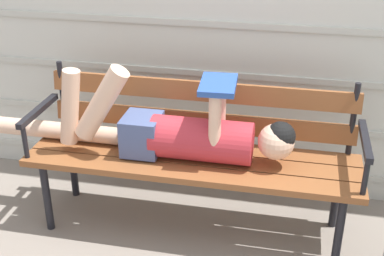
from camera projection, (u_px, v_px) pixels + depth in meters
The scene contains 3 objects.
ground_plane at pixel (190, 233), 2.97m from camera, with size 12.00×12.00×0.00m, color gray.
park_bench at pixel (195, 145), 2.87m from camera, with size 1.81×0.48×0.87m.
reclining_person at pixel (174, 132), 2.77m from camera, with size 1.72×0.26×0.52m.
Camera 1 is at (0.51, -2.35, 1.84)m, focal length 48.55 mm.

